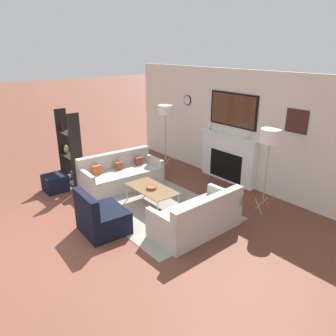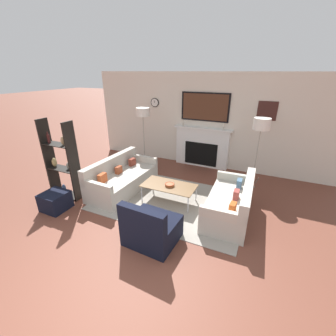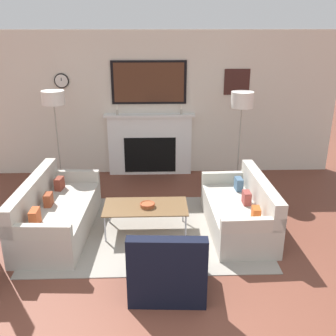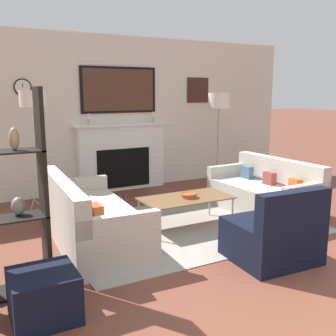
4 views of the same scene
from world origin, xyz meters
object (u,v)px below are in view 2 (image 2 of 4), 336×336
couch_right (231,204)px  shelf_unit (62,164)px  decorative_bowl (170,185)px  ottoman (55,201)px  couch_left (122,179)px  floor_lamp_right (262,125)px  armchair (151,229)px  coffee_table (169,186)px  floor_lamp_left (143,113)px

couch_right → shelf_unit: (-3.65, -0.78, 0.53)m
decorative_bowl → ottoman: (-2.08, -1.26, -0.24)m
shelf_unit → ottoman: 0.85m
couch_left → floor_lamp_right: bearing=28.6°
armchair → ottoman: bearing=179.0°
coffee_table → floor_lamp_left: bearing=133.9°
armchair → shelf_unit: (-2.56, 0.57, 0.54)m
armchair → decorative_bowl: bearing=100.4°
coffee_table → shelf_unit: bearing=-161.8°
couch_right → floor_lamp_right: 2.06m
floor_lamp_left → armchair: bearing=-58.3°
coffee_table → ottoman: (-2.05, -1.28, -0.19)m
ottoman → coffee_table: bearing=32.0°
couch_right → shelf_unit: 3.77m
armchair → shelf_unit: bearing=167.5°
couch_right → floor_lamp_left: (-2.90, 1.58, 1.33)m
shelf_unit → ottoman: bearing=-65.1°
couch_left → decorative_bowl: bearing=-1.9°
armchair → floor_lamp_left: 3.69m
decorative_bowl → shelf_unit: shelf_unit is taller
floor_lamp_left → floor_lamp_right: 3.17m
couch_right → decorative_bowl: size_ratio=8.03×
armchair → ottoman: size_ratio=1.75×
decorative_bowl → shelf_unit: bearing=-162.5°
floor_lamp_right → ottoman: 4.87m
floor_lamp_right → decorative_bowl: bearing=-134.5°
couch_left → floor_lamp_right: size_ratio=1.11×
shelf_unit → decorative_bowl: bearing=17.5°
couch_left → decorative_bowl: size_ratio=9.15×
coffee_table → decorative_bowl: 0.07m
floor_lamp_left → decorative_bowl: bearing=-46.0°
armchair → coffee_table: size_ratio=0.74×
couch_left → floor_lamp_left: 2.08m
couch_right → ottoman: size_ratio=3.40×
coffee_table → decorative_bowl: size_ratio=5.61×
armchair → floor_lamp_right: bearing=65.0°
couch_left → coffee_table: couch_left is taller
floor_lamp_left → shelf_unit: bearing=-107.7°
armchair → coffee_table: (-0.27, 1.32, 0.11)m
couch_right → shelf_unit: bearing=-168.0°
couch_right → couch_left: bearing=-180.0°
couch_right → shelf_unit: size_ratio=0.94×
couch_left → decorative_bowl: couch_left is taller
couch_right → floor_lamp_right: floor_lamp_right is taller
couch_right → decorative_bowl: bearing=-178.1°
armchair → floor_lamp_left: (-1.81, 2.92, 1.34)m
decorative_bowl → floor_lamp_left: (-1.57, 1.63, 1.18)m
armchair → couch_right: bearing=51.0°
shelf_unit → ottoman: size_ratio=3.60×
armchair → ottoman: (-2.32, 0.04, -0.08)m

